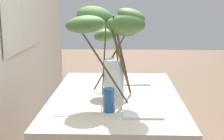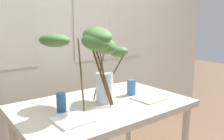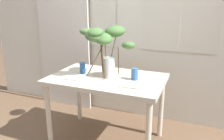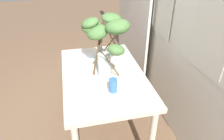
% 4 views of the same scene
% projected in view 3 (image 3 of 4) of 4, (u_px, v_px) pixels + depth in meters
% --- Properties ---
extents(ground, '(14.00, 14.00, 0.00)m').
position_uv_depth(ground, '(107.00, 140.00, 2.63)').
color(ground, brown).
extents(back_wall_with_windows, '(4.57, 0.14, 2.66)m').
position_uv_depth(back_wall_with_windows, '(131.00, 17.00, 2.97)').
color(back_wall_with_windows, silver).
rests_on(back_wall_with_windows, ground).
extents(curtain_sheer_side, '(0.82, 0.03, 2.49)m').
position_uv_depth(curtain_sheer_side, '(63.00, 23.00, 3.22)').
color(curtain_sheer_side, silver).
rests_on(curtain_sheer_side, ground).
extents(dining_table, '(1.20, 0.77, 0.77)m').
position_uv_depth(dining_table, '(107.00, 85.00, 2.44)').
color(dining_table, beige).
rests_on(dining_table, ground).
extents(vase_with_branches, '(0.71, 0.49, 0.55)m').
position_uv_depth(vase_with_branches, '(104.00, 41.00, 2.35)').
color(vase_with_branches, silver).
rests_on(vase_with_branches, dining_table).
extents(drinking_glass_blue_left, '(0.06, 0.06, 0.12)m').
position_uv_depth(drinking_glass_blue_left, '(82.00, 68.00, 2.53)').
color(drinking_glass_blue_left, '#235693').
rests_on(drinking_glass_blue_left, dining_table).
extents(drinking_glass_blue_right, '(0.07, 0.07, 0.12)m').
position_uv_depth(drinking_glass_blue_right, '(135.00, 74.00, 2.32)').
color(drinking_glass_blue_right, '#386BAD').
rests_on(drinking_glass_blue_right, dining_table).
extents(plate_square_left, '(0.21, 0.21, 0.01)m').
position_uv_depth(plate_square_left, '(73.00, 77.00, 2.40)').
color(plate_square_left, white).
rests_on(plate_square_left, dining_table).
extents(plate_square_right, '(0.21, 0.21, 0.01)m').
position_uv_depth(plate_square_right, '(132.00, 85.00, 2.18)').
color(plate_square_right, silver).
rests_on(plate_square_right, dining_table).
extents(napkin_folded, '(0.19, 0.14, 0.00)m').
position_uv_depth(napkin_folded, '(93.00, 67.00, 2.77)').
color(napkin_folded, silver).
rests_on(napkin_folded, dining_table).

